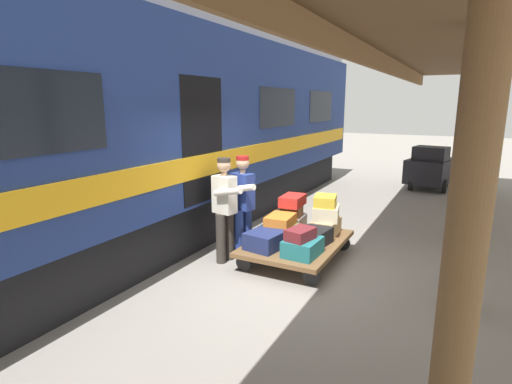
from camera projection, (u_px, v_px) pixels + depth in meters
ground_plane at (308, 276)px, 6.05m from camera, size 60.00×60.00×0.00m
platform_canopy at (478, 38)px, 4.48m from camera, size 3.20×17.78×3.56m
train_car at (133, 131)px, 7.12m from camera, size 3.02×16.47×4.00m
luggage_cart at (297, 244)px, 6.62m from camera, size 1.38×1.98×0.33m
suitcase_navy_fabric at (265, 240)px, 6.25m from camera, size 0.57×0.62×0.27m
suitcase_gray_aluminum at (292, 222)px, 7.19m from camera, size 0.43×0.56×0.26m
suitcase_tan_vintage at (326, 227)px, 6.91m from camera, size 0.40×0.62×0.27m
suitcase_black_hardshell at (315, 236)px, 6.44m from camera, size 0.47×0.58×0.25m
suitcase_olive_duffel at (280, 231)px, 6.72m from camera, size 0.58×0.62×0.23m
suitcase_teal_softside at (303, 247)px, 5.97m from camera, size 0.49×0.60×0.25m
suitcase_orange_carryall at (280, 220)px, 6.63m from camera, size 0.44×0.58×0.18m
suitcase_brown_leather at (292, 211)px, 7.11m from camera, size 0.40×0.42×0.19m
suitcase_red_plastic at (293, 200)px, 7.07m from camera, size 0.38×0.56×0.18m
suitcase_maroon_trunk at (300, 234)px, 5.90m from camera, size 0.39×0.49×0.17m
suitcase_cream_canvas at (326, 213)px, 6.85m from camera, size 0.52×0.59×0.24m
suitcase_yellow_case at (325, 201)px, 6.79m from camera, size 0.43×0.51×0.18m
porter_in_overalls at (242, 203)px, 6.69m from camera, size 0.72×0.54×1.70m
porter_by_door at (226, 207)px, 6.43m from camera, size 0.71×0.51×1.70m
baggage_tug at (430, 168)px, 12.14m from camera, size 1.40×1.88×1.30m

